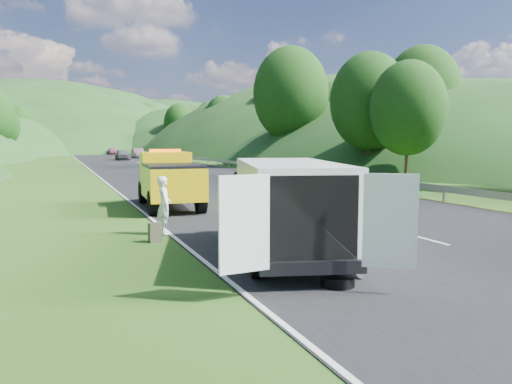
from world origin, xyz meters
name	(u,v)px	position (x,y,z in m)	size (l,w,h in m)	color
ground	(303,234)	(0.00, 0.00, 0.00)	(320.00, 320.00, 0.00)	#38661E
road_surface	(156,167)	(3.00, 40.00, 0.01)	(14.00, 200.00, 0.02)	black
guardrail	(192,162)	(10.30, 52.50, 0.00)	(0.06, 140.00, 1.52)	gray
tree_line_right	(257,158)	(23.00, 60.00, 0.00)	(14.00, 140.00, 14.00)	#1E4C16
hills_backdrop	(105,150)	(6.50, 134.70, 0.00)	(201.00, 288.60, 44.00)	#2D5B23
tow_truck	(169,180)	(-2.58, 7.64, 1.25)	(2.61, 6.06, 2.55)	black
white_van	(287,203)	(-1.77, -2.51, 1.37)	(4.66, 7.34, 2.42)	black
woman	(165,234)	(-4.05, 1.63, 0.00)	(0.66, 0.49, 1.82)	white
child	(246,244)	(-2.19, -0.67, 0.00)	(0.47, 0.37, 0.98)	tan
worker	(354,280)	(-1.39, -5.00, 0.00)	(1.24, 0.71, 1.92)	black
suitcase	(155,233)	(-4.56, 0.54, 0.28)	(0.35, 0.20, 0.57)	#504E3C
spare_tire	(338,287)	(-1.96, -5.29, 0.00)	(0.70, 0.70, 0.20)	black
passing_suv	(263,190)	(4.35, 13.46, 0.00)	(2.21, 4.79, 1.33)	black
dist_car_a	(123,160)	(2.15, 61.05, 0.00)	(1.85, 4.59, 1.56)	#47484C
dist_car_b	(138,158)	(5.62, 68.80, 0.00)	(1.65, 4.72, 1.56)	#644350
dist_car_c	(113,155)	(3.88, 89.18, 0.00)	(1.90, 4.68, 1.36)	#A6536E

